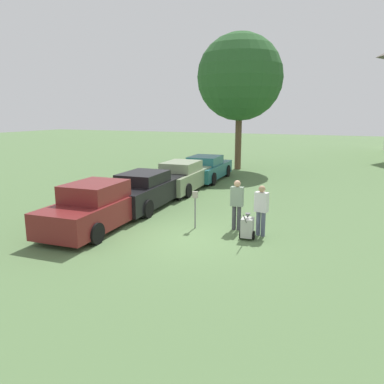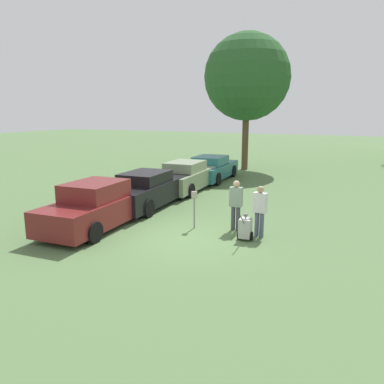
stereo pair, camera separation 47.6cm
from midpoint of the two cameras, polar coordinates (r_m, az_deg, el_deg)
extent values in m
plane|color=#517042|center=(12.08, -2.10, -6.92)|extent=(120.00, 120.00, 0.00)
cube|color=maroon|center=(13.41, -14.92, -2.73)|extent=(2.08, 4.98, 0.83)
cube|color=maroon|center=(13.09, -15.57, 0.10)|extent=(1.71, 2.14, 0.60)
cylinder|color=black|center=(15.17, -14.36, -2.03)|extent=(0.22, 0.68, 0.67)
cylinder|color=black|center=(14.25, -8.42, -2.67)|extent=(0.22, 0.68, 0.67)
cylinder|color=black|center=(12.89, -22.00, -5.03)|extent=(0.22, 0.68, 0.67)
cylinder|color=black|center=(11.79, -15.50, -6.12)|extent=(0.22, 0.68, 0.67)
cube|color=black|center=(15.95, -7.88, -0.04)|extent=(2.05, 5.16, 0.85)
cube|color=black|center=(15.65, -8.30, 2.15)|extent=(1.68, 2.21, 0.46)
cylinder|color=black|center=(17.76, -7.97, 0.32)|extent=(0.22, 0.72, 0.71)
cylinder|color=black|center=(17.02, -2.78, -0.09)|extent=(0.22, 0.72, 0.71)
cylinder|color=black|center=(15.14, -13.57, -1.95)|extent=(0.22, 0.72, 0.71)
cylinder|color=black|center=(14.26, -7.71, -2.57)|extent=(0.22, 0.72, 0.71)
cube|color=gray|center=(19.18, -2.13, 2.04)|extent=(2.04, 5.11, 0.82)
cube|color=gray|center=(18.90, -2.37, 3.90)|extent=(1.67, 2.19, 0.49)
cylinder|color=black|center=(20.97, -2.71, 2.18)|extent=(0.22, 0.69, 0.68)
cylinder|color=black|center=(20.37, 1.81, 1.89)|extent=(0.22, 0.69, 0.68)
cylinder|color=black|center=(18.19, -6.52, 0.59)|extent=(0.22, 0.69, 0.68)
cylinder|color=black|center=(17.49, -1.42, 0.21)|extent=(0.22, 0.69, 0.68)
cube|color=#23666B|center=(22.20, 1.56, 3.32)|extent=(2.12, 5.07, 0.74)
cube|color=#23666B|center=(21.93, 1.40, 4.84)|extent=(1.75, 2.17, 0.49)
cylinder|color=black|center=(23.96, 0.67, 3.47)|extent=(0.22, 0.72, 0.71)
cylinder|color=black|center=(23.42, 4.89, 3.22)|extent=(0.22, 0.72, 0.71)
cylinder|color=black|center=(21.12, -2.14, 2.30)|extent=(0.22, 0.72, 0.71)
cylinder|color=black|center=(20.50, 2.59, 2.00)|extent=(0.22, 0.72, 0.71)
cylinder|color=slate|center=(12.87, -0.58, -3.22)|extent=(0.05, 0.05, 1.07)
cube|color=gray|center=(12.71, -0.59, -0.41)|extent=(0.18, 0.09, 0.22)
cylinder|color=#3F3F47|center=(12.76, 6.11, -3.99)|extent=(0.14, 0.14, 0.83)
cylinder|color=#3F3F47|center=(12.80, 5.36, -3.92)|extent=(0.14, 0.14, 0.83)
cube|color=gray|center=(12.60, 5.81, -0.69)|extent=(0.43, 0.25, 0.66)
sphere|color=tan|center=(12.51, 5.85, 1.28)|extent=(0.23, 0.23, 0.23)
cylinder|color=#515670|center=(12.25, 9.69, -4.85)|extent=(0.14, 0.14, 0.80)
cylinder|color=#515670|center=(12.31, 8.96, -4.74)|extent=(0.14, 0.14, 0.80)
cube|color=silver|center=(12.09, 9.44, -1.52)|extent=(0.45, 0.29, 0.64)
sphere|color=tan|center=(12.00, 9.51, 0.46)|extent=(0.22, 0.22, 0.22)
cube|color=#B2B2AD|center=(11.90, 7.29, -5.37)|extent=(0.40, 0.47, 0.60)
cone|color=#59595B|center=(11.79, 7.34, -3.61)|extent=(0.18, 0.18, 0.16)
cylinder|color=#4C4C4C|center=(11.34, 6.88, -4.12)|extent=(0.08, 0.59, 0.43)
cylinder|color=black|center=(12.01, 6.27, -6.40)|extent=(0.07, 0.28, 0.28)
cylinder|color=black|center=(11.94, 8.25, -6.57)|extent=(0.07, 0.28, 0.28)
cylinder|color=brown|center=(26.51, 6.54, 7.56)|extent=(0.44, 0.44, 3.79)
sphere|color=#285628|center=(26.54, 6.78, 16.98)|extent=(5.79, 5.79, 5.79)
camera|label=1|loc=(0.24, -91.01, -0.21)|focal=35.00mm
camera|label=2|loc=(0.24, 88.99, 0.21)|focal=35.00mm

